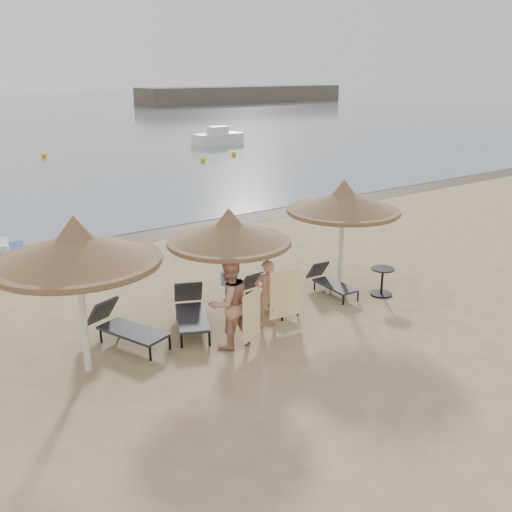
{
  "coord_description": "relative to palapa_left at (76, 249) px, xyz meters",
  "views": [
    {
      "loc": [
        -6.51,
        -9.34,
        5.81
      ],
      "look_at": [
        1.07,
        1.2,
        1.56
      ],
      "focal_mm": 40.0,
      "sensor_mm": 36.0,
      "label": 1
    }
  ],
  "objects": [
    {
      "name": "buoy_right",
      "position": [
        15.9,
        22.28,
        -2.4
      ],
      "size": [
        0.36,
        0.36,
        0.36
      ],
      "primitive_type": "sphere",
      "color": "#F6AC0A",
      "rests_on": "ground"
    },
    {
      "name": "lounger_near_right",
      "position": [
        4.87,
        0.53,
        -2.23
      ],
      "size": [
        0.7,
        1.77,
        0.78
      ],
      "rotation": [
        0.0,
        0.0,
        0.07
      ],
      "color": "black",
      "rests_on": "ground"
    },
    {
      "name": "palapa_right",
      "position": [
        7.4,
        0.44,
        -0.15
      ],
      "size": [
        3.08,
        3.08,
        3.05
      ],
      "rotation": [
        0.0,
        0.0,
        -0.4
      ],
      "color": "silver",
      "rests_on": "ground"
    },
    {
      "name": "ground",
      "position": [
        3.26,
        -1.01,
        -2.58
      ],
      "size": [
        160.0,
        160.0,
        0.0
      ],
      "primitive_type": "plane",
      "color": "tan",
      "rests_on": "ground"
    },
    {
      "name": "bag_patterned",
      "position": [
        3.57,
        0.36,
        -1.46
      ],
      "size": [
        0.28,
        0.18,
        0.34
      ],
      "rotation": [
        0.0,
        0.0,
        0.35
      ],
      "color": "white",
      "rests_on": "ground"
    },
    {
      "name": "lounger_near_left",
      "position": [
        2.74,
        0.61,
        -2.17
      ],
      "size": [
        1.46,
        2.13,
        0.91
      ],
      "rotation": [
        0.0,
        0.0,
        -0.43
      ],
      "color": "black",
      "rests_on": "ground"
    },
    {
      "name": "person_right",
      "position": [
        4.21,
        -0.42,
        -1.62
      ],
      "size": [
        1.03,
        0.86,
        1.92
      ],
      "primitive_type": "imported",
      "rotation": [
        0.0,
        0.0,
        2.76
      ],
      "color": "tan",
      "rests_on": "ground"
    },
    {
      "name": "palapa_left",
      "position": [
        0.0,
        0.0,
        0.0
      ],
      "size": [
        3.27,
        3.27,
        3.24
      ],
      "rotation": [
        0.0,
        0.0,
        -0.24
      ],
      "color": "silver",
      "rests_on": "ground"
    },
    {
      "name": "buoy_mid",
      "position": [
        7.97,
        30.43,
        -2.39
      ],
      "size": [
        0.39,
        0.39,
        0.39
      ],
      "primitive_type": "sphere",
      "color": "#F6AC0A",
      "rests_on": "ground"
    },
    {
      "name": "towel_right",
      "position": [
        4.56,
        -0.67,
        -1.77
      ],
      "size": [
        0.83,
        0.13,
        1.17
      ],
      "rotation": [
        0.0,
        0.0,
        -0.13
      ],
      "color": "yellow",
      "rests_on": "ground"
    },
    {
      "name": "side_table",
      "position": [
        7.92,
        -0.66,
        -2.22
      ],
      "size": [
        0.63,
        0.63,
        0.76
      ],
      "rotation": [
        0.0,
        0.0,
        0.08
      ],
      "color": "black",
      "rests_on": "ground"
    },
    {
      "name": "lounger_far_left",
      "position": [
        1.1,
        0.74,
        -2.18
      ],
      "size": [
        1.31,
        2.11,
        0.9
      ],
      "rotation": [
        0.0,
        0.0,
        0.35
      ],
      "color": "black",
      "rests_on": "ground"
    },
    {
      "name": "buoy_extra",
      "position": [
        19.04,
        23.34,
        -2.4
      ],
      "size": [
        0.35,
        0.35,
        0.35
      ],
      "primitive_type": "sphere",
      "color": "#F6AC0A",
      "rests_on": "ground"
    },
    {
      "name": "bag_dark",
      "position": [
        3.57,
        0.02,
        -1.59
      ],
      "size": [
        0.22,
        0.13,
        0.29
      ],
      "rotation": [
        0.0,
        0.0,
        0.3
      ],
      "color": "black",
      "rests_on": "ground"
    },
    {
      "name": "palapa_center",
      "position": [
        3.57,
        0.18,
        -0.31
      ],
      "size": [
        2.88,
        2.88,
        2.86
      ],
      "rotation": [
        0.0,
        0.0,
        -0.11
      ],
      "color": "silver",
      "rests_on": "ground"
    },
    {
      "name": "towel_left",
      "position": [
        3.26,
        -1.15,
        -1.81
      ],
      "size": [
        0.73,
        0.37,
        1.12
      ],
      "rotation": [
        0.0,
        0.0,
        0.46
      ],
      "color": "yellow",
      "rests_on": "ground"
    },
    {
      "name": "wet_sand_strip",
      "position": [
        3.26,
        8.39,
        -2.58
      ],
      "size": [
        200.0,
        1.6,
        0.01
      ],
      "primitive_type": "cube",
      "color": "#493524",
      "rests_on": "ground"
    },
    {
      "name": "person_left",
      "position": [
        2.91,
        -0.8,
        -1.39
      ],
      "size": [
        1.1,
        0.73,
        2.38
      ],
      "primitive_type": "imported",
      "rotation": [
        0.0,
        0.0,
        3.16
      ],
      "color": "tan",
      "rests_on": "ground"
    },
    {
      "name": "lounger_far_right",
      "position": [
        6.9,
        0.3,
        -2.25
      ],
      "size": [
        0.67,
        1.68,
        0.74
      ],
      "rotation": [
        0.0,
        0.0,
        -0.08
      ],
      "color": "black",
      "rests_on": "ground"
    }
  ]
}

